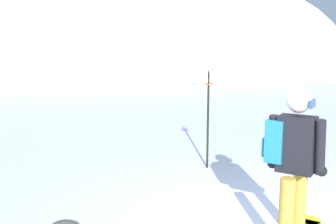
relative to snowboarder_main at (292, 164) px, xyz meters
name	(u,v)px	position (x,y,z in m)	size (l,w,h in m)	color
ridge_peak_main	(124,65)	(10.14, 32.93, -0.92)	(41.01, 36.91, 17.93)	white
snowboarder_main	(292,164)	(0.00, 0.00, 0.00)	(1.61, 1.10, 1.71)	yellow
piste_marker_near	(208,112)	(0.69, 2.78, 0.07)	(0.20, 0.20, 1.72)	black
rock_dark	(298,140)	(3.55, 3.63, -0.92)	(0.57, 0.49, 0.40)	#383333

